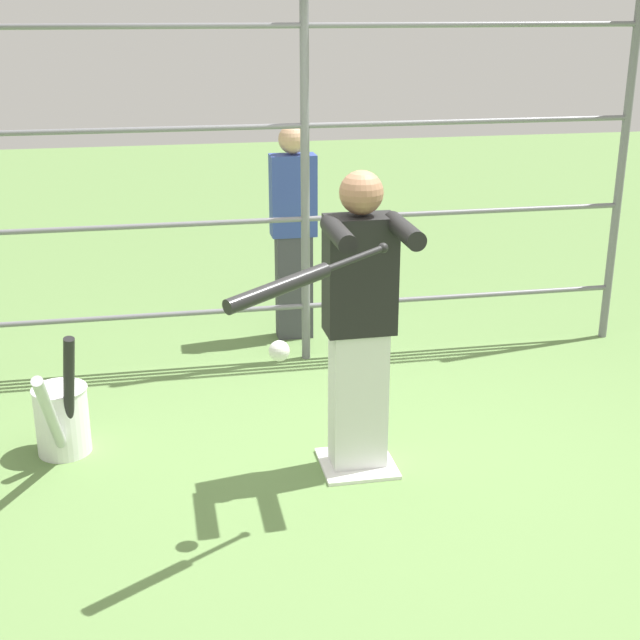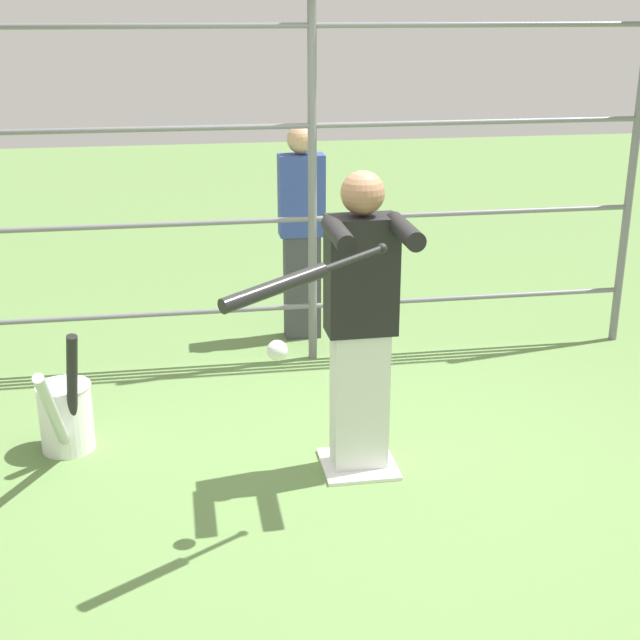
{
  "view_description": "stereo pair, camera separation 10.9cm",
  "coord_description": "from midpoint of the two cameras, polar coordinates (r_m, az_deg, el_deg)",
  "views": [
    {
      "loc": [
        1.03,
        4.23,
        2.4
      ],
      "look_at": [
        0.25,
        0.21,
        0.94
      ],
      "focal_mm": 50.0,
      "sensor_mm": 36.0,
      "label": 1
    },
    {
      "loc": [
        0.92,
        4.25,
        2.4
      ],
      "look_at": [
        0.25,
        0.21,
        0.94
      ],
      "focal_mm": 50.0,
      "sensor_mm": 36.0,
      "label": 2
    }
  ],
  "objects": [
    {
      "name": "softball_in_flight",
      "position": [
        4.03,
        -1.98,
        -1.96
      ],
      "size": [
        0.1,
        0.1,
        0.1
      ],
      "color": "white"
    },
    {
      "name": "bystander_behind_fence",
      "position": [
        6.56,
        -0.71,
        5.78
      ],
      "size": [
        0.33,
        0.2,
        1.59
      ],
      "color": "#3F3F47",
      "rests_on": "ground"
    },
    {
      "name": "ground_plane",
      "position": [
        4.97,
        3.1,
        -9.29
      ],
      "size": [
        24.0,
        24.0,
        0.0
      ],
      "primitive_type": "plane",
      "color": "#608447"
    },
    {
      "name": "batter",
      "position": [
        4.59,
        3.34,
        0.27
      ],
      "size": [
        0.42,
        0.55,
        1.63
      ],
      "color": "silver",
      "rests_on": "ground"
    },
    {
      "name": "fence_backstop",
      "position": [
        6.02,
        0.03,
        9.38
      ],
      "size": [
        4.65,
        0.06,
        2.66
      ],
      "color": "slate",
      "rests_on": "ground"
    },
    {
      "name": "home_plate",
      "position": [
        4.96,
        3.1,
        -9.19
      ],
      "size": [
        0.4,
        0.4,
        0.02
      ],
      "color": "white",
      "rests_on": "ground"
    },
    {
      "name": "baseball_bat_swinging",
      "position": [
        3.73,
        -1.15,
        2.43
      ],
      "size": [
        0.8,
        0.51,
        0.14
      ],
      "color": "black"
    },
    {
      "name": "bat_bucket",
      "position": [
        5.19,
        -15.39,
        -5.88
      ],
      "size": [
        0.31,
        0.83,
        0.77
      ],
      "color": "white",
      "rests_on": "ground"
    }
  ]
}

